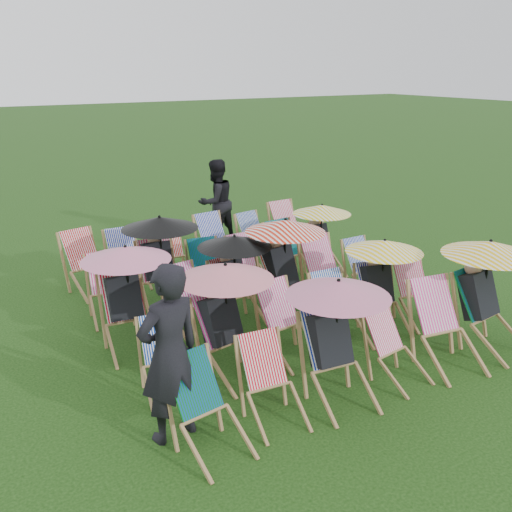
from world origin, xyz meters
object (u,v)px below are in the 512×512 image
deckchair_29 (292,229)px  person_rear (216,202)px  deckchair_5 (490,294)px  person_left (170,354)px  deckchair_0 (209,409)px

deckchair_29 → person_rear: (-0.97, 1.38, 0.39)m
deckchair_5 → person_left: (-4.34, 0.33, 0.17)m
deckchair_0 → person_rear: (3.21, 6.09, 0.43)m
deckchair_5 → person_left: 4.36m
deckchair_5 → person_rear: (-0.92, 6.02, 0.12)m
person_left → deckchair_29: bearing=-145.5°
deckchair_29 → person_left: 6.18m
deckchair_0 → deckchair_29: deckchair_29 is taller
person_rear → person_left: bearing=45.7°
person_left → deckchair_0: bearing=108.9°
deckchair_5 → deckchair_29: 4.65m
deckchair_0 → deckchair_5: size_ratio=0.64×
deckchair_29 → person_left: (-4.40, -4.32, 0.44)m
deckchair_5 → person_rear: bearing=91.5°
deckchair_0 → deckchair_29: 6.30m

